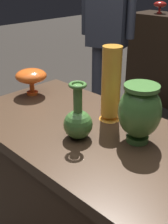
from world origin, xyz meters
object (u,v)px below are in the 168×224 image
(vase_tall_behind, at_px, (31,76))
(vase_left_accent, at_px, (111,85))
(visitor_near_left, at_px, (107,26))
(vase_centerpiece, at_px, (78,121))
(shelf_vase_far_left, at_px, (160,5))
(vase_right_accent, at_px, (140,111))

(vase_tall_behind, distance_m, vase_left_accent, 0.50)
(visitor_near_left, bearing_deg, vase_centerpiece, 108.77)
(shelf_vase_far_left, bearing_deg, vase_left_accent, -63.31)
(vase_centerpiece, xyz_separation_m, vase_tall_behind, (-0.51, 0.14, 0.03))
(vase_right_accent, distance_m, visitor_near_left, 1.47)
(visitor_near_left, bearing_deg, vase_right_accent, 118.09)
(vase_centerpiece, distance_m, visitor_near_left, 1.46)
(vase_centerpiece, relative_size, vase_left_accent, 0.70)
(vase_right_accent, height_order, shelf_vase_far_left, shelf_vase_far_left)
(vase_tall_behind, bearing_deg, vase_left_accent, 8.28)
(vase_left_accent, bearing_deg, vase_tall_behind, -171.72)
(vase_centerpiece, relative_size, shelf_vase_far_left, 1.69)
(shelf_vase_far_left, relative_size, visitor_near_left, 0.08)
(vase_right_accent, bearing_deg, vase_tall_behind, -179.79)
(vase_left_accent, bearing_deg, visitor_near_left, 131.49)
(vase_left_accent, height_order, visitor_near_left, visitor_near_left)
(vase_centerpiece, bearing_deg, visitor_near_left, 126.31)
(vase_left_accent, relative_size, vase_right_accent, 1.41)
(vase_tall_behind, distance_m, visitor_near_left, 1.09)
(vase_tall_behind, relative_size, shelf_vase_far_left, 1.21)
(vase_tall_behind, relative_size, vase_right_accent, 0.71)
(vase_tall_behind, height_order, shelf_vase_far_left, shelf_vase_far_left)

